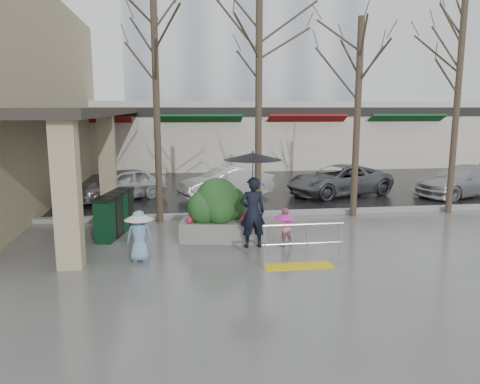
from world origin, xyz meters
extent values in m
plane|color=#51514F|center=(0.00, 0.00, 0.00)|extent=(120.00, 120.00, 0.00)
cube|color=black|center=(0.00, 22.00, 0.01)|extent=(120.00, 36.00, 0.01)
cube|color=gray|center=(0.00, 4.00, 0.07)|extent=(120.00, 0.30, 0.15)
cube|color=#2D2823|center=(-4.80, 8.00, 3.62)|extent=(2.80, 18.00, 0.25)
cube|color=tan|center=(-3.90, -0.50, 1.75)|extent=(0.55, 0.55, 3.50)
cube|color=tan|center=(-3.90, 6.00, 1.75)|extent=(0.55, 0.55, 3.50)
cube|color=beige|center=(2.00, 18.00, 2.00)|extent=(34.00, 6.00, 4.00)
cube|color=maroon|center=(-6.00, 15.10, 2.85)|extent=(4.50, 1.68, 0.87)
cube|color=#0F4C1E|center=(0.00, 15.10, 2.85)|extent=(4.50, 1.68, 0.87)
cube|color=maroon|center=(6.00, 15.10, 2.85)|extent=(4.50, 1.68, 0.87)
cube|color=#0F4C1E|center=(12.00, 15.10, 2.85)|extent=(4.50, 1.68, 0.87)
cube|color=black|center=(2.00, 15.10, 3.40)|extent=(34.00, 0.35, 0.50)
cube|color=#8C99A8|center=(4.00, 30.00, 12.50)|extent=(18.00, 12.00, 25.00)
cube|color=yellow|center=(1.30, -1.20, 0.01)|extent=(1.60, 0.50, 0.02)
cylinder|color=silver|center=(0.50, -1.20, 0.50)|extent=(0.05, 0.05, 1.00)
cylinder|color=silver|center=(1.50, -1.20, 0.50)|extent=(0.05, 0.05, 1.00)
cylinder|color=silver|center=(2.30, -1.20, 0.50)|extent=(0.05, 0.05, 1.00)
cylinder|color=silver|center=(1.40, -1.20, 1.00)|extent=(1.90, 0.06, 0.06)
cylinder|color=silver|center=(1.40, -1.20, 0.55)|extent=(1.90, 0.04, 0.04)
cylinder|color=#382B21|center=(-2.00, 3.60, 3.40)|extent=(0.22, 0.22, 6.80)
cylinder|color=#382B21|center=(1.20, 3.60, 3.50)|extent=(0.22, 0.22, 7.00)
cylinder|color=#382B21|center=(4.50, 3.60, 3.25)|extent=(0.22, 0.22, 6.50)
cylinder|color=#382B21|center=(8.00, 3.60, 3.60)|extent=(0.22, 0.22, 7.20)
imported|color=black|center=(0.50, 0.48, 0.94)|extent=(0.71, 0.49, 1.87)
cylinder|color=black|center=(0.50, 0.48, 1.90)|extent=(0.02, 0.02, 1.19)
cone|color=black|center=(0.50, 0.48, 2.41)|extent=(1.51, 1.51, 0.18)
sphere|color=black|center=(0.50, 0.48, 2.52)|extent=(0.05, 0.05, 0.05)
imported|color=#CF7E8B|center=(1.35, 0.50, 0.51)|extent=(0.57, 0.49, 1.02)
cylinder|color=black|center=(1.35, 0.50, 0.70)|extent=(0.02, 0.02, 0.44)
cone|color=#EF25B9|center=(1.35, 0.50, 0.83)|extent=(0.56, 0.56, 0.18)
sphere|color=black|center=(1.35, 0.50, 0.94)|extent=(0.05, 0.05, 0.05)
imported|color=#6A98BE|center=(-2.36, -0.27, 0.62)|extent=(0.61, 0.40, 1.24)
cylinder|color=black|center=(-2.36, -0.27, 0.91)|extent=(0.02, 0.02, 0.58)
cone|color=beige|center=(-2.36, -0.27, 1.11)|extent=(0.69, 0.69, 0.18)
sphere|color=black|center=(-2.36, -0.27, 1.22)|extent=(0.05, 0.05, 0.05)
cube|color=gray|center=(-0.35, 1.28, 0.28)|extent=(2.14, 1.33, 0.56)
ellipsoid|color=#133E1D|center=(-0.35, 1.28, 1.11)|extent=(1.22, 1.10, 1.28)
sphere|color=#133E1D|center=(-0.74, 1.17, 0.95)|extent=(0.88, 0.88, 0.88)
sphere|color=#133E1D|center=(0.04, 1.45, 0.97)|extent=(0.93, 0.93, 0.93)
cube|color=#0B341B|center=(-3.42, 1.47, 0.56)|extent=(0.55, 0.55, 1.12)
cube|color=black|center=(-3.42, 1.47, 1.18)|extent=(0.59, 0.59, 0.08)
cube|color=black|center=(-3.29, 2.02, 0.56)|extent=(0.55, 0.55, 1.12)
cube|color=black|center=(-3.29, 2.02, 1.18)|extent=(0.59, 0.59, 0.08)
cube|color=#0D391C|center=(-3.17, 2.56, 0.56)|extent=(0.55, 0.55, 1.12)
cube|color=black|center=(-3.17, 2.56, 1.18)|extent=(0.59, 0.59, 0.08)
cube|color=black|center=(-3.04, 3.11, 0.56)|extent=(0.55, 0.55, 1.12)
cube|color=black|center=(-3.04, 3.11, 1.18)|extent=(0.59, 0.59, 0.08)
imported|color=silver|center=(-3.66, 7.54, 0.63)|extent=(3.91, 3.27, 1.26)
imported|color=silver|center=(0.57, 7.33, 0.63)|extent=(4.04, 2.67, 1.26)
imported|color=#55575C|center=(5.32, 7.36, 0.63)|extent=(4.95, 3.37, 1.26)
imported|color=#A2A2A6|center=(10.38, 6.50, 0.63)|extent=(4.67, 2.99, 1.26)
camera|label=1|loc=(-1.47, -11.28, 3.63)|focal=35.00mm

